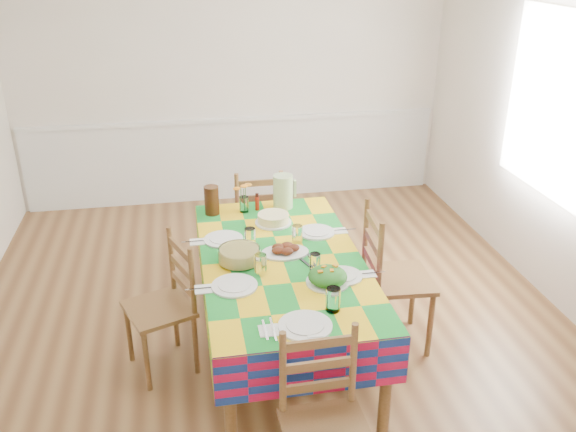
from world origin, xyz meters
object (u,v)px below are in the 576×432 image
Objects in this scene: green_pitcher at (283,191)px; chair_far at (258,220)px; tea_pitcher at (212,200)px; meat_platter at (285,250)px; dining_table at (282,269)px; chair_near at (324,425)px; chair_left at (165,307)px; chair_right at (392,279)px.

chair_far is at bearing 110.60° from green_pitcher.
green_pitcher reaches higher than tea_pitcher.
meat_platter is 1.43× the size of tea_pitcher.
dining_table is at bearing -63.29° from tea_pitcher.
dining_table is 2.04× the size of chair_near.
meat_platter is at bearing -99.05° from green_pitcher.
chair_right reaches higher than chair_left.
tea_pitcher reaches higher than dining_table.
chair_near is at bearing -94.25° from green_pitcher.
tea_pitcher is 0.24× the size of chair_left.
dining_table is 7.42× the size of green_pitcher.
meat_platter is 0.85m from tea_pitcher.
tea_pitcher reaches higher than chair_near.
chair_far is at bearing 47.02° from tea_pitcher.
tea_pitcher reaches higher than meat_platter.
tea_pitcher is 1.45m from chair_right.
chair_right is (0.74, -0.05, -0.26)m from meat_platter.
meat_platter is (0.03, 0.06, 0.11)m from dining_table.
dining_table is at bearing 88.64° from chair_near.
green_pitcher is at bearing 80.95° from meat_platter.
green_pitcher is (0.12, 0.76, 0.11)m from meat_platter.
meat_platter is at bearing 91.52° from chair_far.
dining_table is 6.12× the size of meat_platter.
green_pitcher reaches higher than chair_far.
chair_right is at bearing 56.53° from chair_near.
dining_table is at bearing 94.10° from chair_right.
tea_pitcher is (-0.55, -0.03, -0.02)m from green_pitcher.
chair_near is 1.02× the size of chair_left.
tea_pitcher is at bearing 116.71° from dining_table.
meat_platter is 0.78m from chair_right.
tea_pitcher is at bearing 120.25° from meat_platter.
tea_pitcher is 0.95m from chair_left.
dining_table is at bearing -116.87° from meat_platter.
tea_pitcher is (-0.40, 0.79, 0.19)m from dining_table.
green_pitcher is 1.08m from chair_right.
chair_right is at bearing 0.24° from dining_table.
chair_far is (-0.00, 1.22, -0.20)m from dining_table.
chair_near is at bearing 90.04° from chair_far.
chair_far is at bearing 126.27° from chair_left.
green_pitcher reaches higher than chair_near.
chair_left is at bearing 120.78° from chair_near.
chair_near reaches higher than meat_platter.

